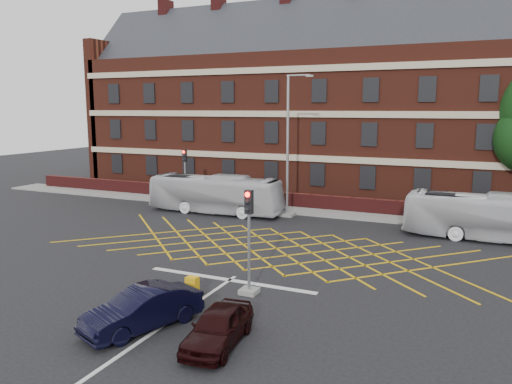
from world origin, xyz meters
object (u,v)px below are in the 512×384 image
at_px(traffic_light_near, 249,252).
at_px(traffic_light_far, 185,182).
at_px(bus_left, 215,194).
at_px(direction_signs, 173,185).
at_px(bus_right, 493,217).
at_px(street_lamp, 288,168).
at_px(car_navy, 142,309).
at_px(car_maroon, 218,327).
at_px(utility_cabinet, 192,287).

height_order(traffic_light_near, traffic_light_far, same).
xyz_separation_m(bus_left, direction_signs, (-5.12, 2.39, 0.00)).
height_order(traffic_light_far, direction_signs, traffic_light_far).
height_order(bus_right, traffic_light_far, traffic_light_far).
bearing_deg(street_lamp, car_navy, -84.70).
distance_m(traffic_light_near, traffic_light_far, 19.99).
bearing_deg(traffic_light_far, car_navy, -61.75).
height_order(car_maroon, traffic_light_near, traffic_light_near).
bearing_deg(direction_signs, bus_right, -6.54).
xyz_separation_m(car_navy, traffic_light_far, (-10.69, 19.91, 1.07)).
relative_size(car_navy, traffic_light_far, 0.99).
bearing_deg(car_maroon, street_lamp, 98.03).
relative_size(bus_right, car_maroon, 2.71).
bearing_deg(bus_left, car_maroon, -151.90).
bearing_deg(car_navy, car_maroon, 21.38).
xyz_separation_m(car_navy, car_maroon, (2.93, -0.01, -0.08)).
bearing_deg(bus_left, traffic_light_near, -147.28).
xyz_separation_m(bus_left, street_lamp, (5.12, 1.15, 2.01)).
bearing_deg(traffic_light_near, direction_signs, 131.51).
height_order(direction_signs, utility_cabinet, direction_signs).
bearing_deg(traffic_light_near, bus_right, 55.00).
height_order(car_navy, street_lamp, street_lamp).
bearing_deg(bus_right, direction_signs, 84.06).
distance_m(bus_right, street_lamp, 13.15).
bearing_deg(car_navy, traffic_light_far, 139.84).
bearing_deg(utility_cabinet, car_navy, -90.99).
height_order(traffic_light_far, utility_cabinet, traffic_light_far).
bearing_deg(car_navy, bus_right, 79.16).
distance_m(traffic_light_near, direction_signs, 21.08).
distance_m(bus_left, traffic_light_far, 4.36).
distance_m(traffic_light_far, direction_signs, 1.40).
xyz_separation_m(traffic_light_near, traffic_light_far, (-12.66, 15.48, 0.00)).
bearing_deg(traffic_light_near, traffic_light_far, 129.28).
height_order(bus_right, street_lamp, street_lamp).
height_order(car_navy, traffic_light_far, traffic_light_far).
xyz_separation_m(bus_right, traffic_light_near, (-9.19, -13.13, 0.41)).
bearing_deg(car_maroon, utility_cabinet, 126.39).
relative_size(traffic_light_near, traffic_light_far, 1.00).
relative_size(car_navy, utility_cabinet, 5.02).
distance_m(bus_right, car_maroon, 19.41).
relative_size(bus_left, street_lamp, 1.02).
relative_size(traffic_light_far, utility_cabinet, 5.08).
distance_m(bus_right, direction_signs, 23.31).
relative_size(traffic_light_near, utility_cabinet, 5.08).
bearing_deg(bus_right, traffic_light_near, 145.60).
relative_size(bus_right, traffic_light_near, 2.27).
bearing_deg(utility_cabinet, traffic_light_near, 33.66).
relative_size(bus_right, direction_signs, 4.42).
bearing_deg(bus_left, direction_signs, 64.20).
relative_size(bus_left, car_navy, 2.34).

